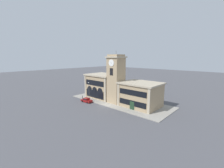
% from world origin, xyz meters
% --- Properties ---
extents(ground_plane, '(300.00, 300.00, 0.00)m').
position_xyz_m(ground_plane, '(0.00, 0.00, 0.00)').
color(ground_plane, '#4C4C51').
extents(sidewalk_kerb, '(35.65, 13.80, 0.15)m').
position_xyz_m(sidewalk_kerb, '(0.00, 6.90, 0.07)').
color(sidewalk_kerb, gray).
rests_on(sidewalk_kerb, ground_plane).
extents(clock_tower, '(5.13, 5.13, 17.15)m').
position_xyz_m(clock_tower, '(-0.00, 5.18, 8.02)').
color(clock_tower, tan).
rests_on(clock_tower, ground_plane).
extents(town_hall_left_wing, '(12.01, 9.53, 8.83)m').
position_xyz_m(town_hall_left_wing, '(-8.17, 7.35, 4.44)').
color(town_hall_left_wing, tan).
rests_on(town_hall_left_wing, ground_plane).
extents(town_hall_right_wing, '(11.90, 9.53, 7.56)m').
position_xyz_m(town_hall_right_wing, '(8.12, 7.35, 3.81)').
color(town_hall_right_wing, tan).
rests_on(town_hall_right_wing, ground_plane).
extents(parked_car_near, '(4.15, 2.05, 1.38)m').
position_xyz_m(parked_car_near, '(-7.74, -1.14, 0.72)').
color(parked_car_near, maroon).
rests_on(parked_car_near, ground_plane).
extents(street_lamp, '(0.36, 0.36, 6.46)m').
position_xyz_m(street_lamp, '(-8.46, 0.59, 4.32)').
color(street_lamp, '#4C4C51').
rests_on(street_lamp, sidewalk_kerb).
extents(bollard, '(0.18, 0.18, 1.06)m').
position_xyz_m(bollard, '(-12.31, 0.49, 0.67)').
color(bollard, black).
rests_on(bollard, sidewalk_kerb).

